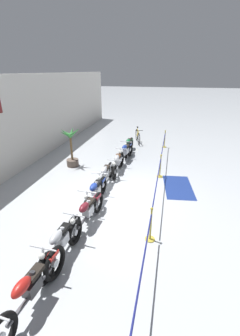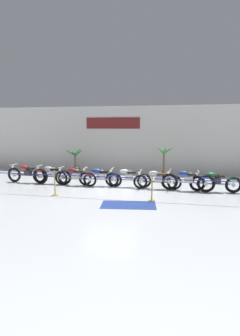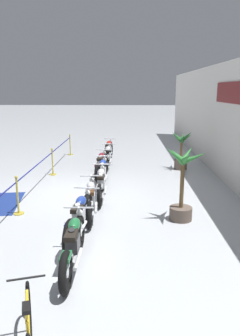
{
  "view_description": "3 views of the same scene",
  "coord_description": "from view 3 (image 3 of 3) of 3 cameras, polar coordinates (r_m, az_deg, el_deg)",
  "views": [
    {
      "loc": [
        -7.14,
        -1.65,
        4.34
      ],
      "look_at": [
        1.35,
        0.3,
        0.53
      ],
      "focal_mm": 24.0,
      "sensor_mm": 36.0,
      "label": 1
    },
    {
      "loc": [
        2.75,
        -11.51,
        2.89
      ],
      "look_at": [
        0.32,
        0.52,
        0.96
      ],
      "focal_mm": 28.0,
      "sensor_mm": 36.0,
      "label": 2
    },
    {
      "loc": [
        10.14,
        1.53,
        3.24
      ],
      "look_at": [
        0.83,
        1.32,
        1.0
      ],
      "focal_mm": 35.0,
      "sensor_mm": 36.0,
      "label": 3
    }
  ],
  "objects": [
    {
      "name": "potted_palm_left_of_row",
      "position": [
        8.34,
        10.76,
        -3.81
      ],
      "size": [
        1.07,
        1.04,
        1.95
      ],
      "color": "brown",
      "rests_on": "ground"
    },
    {
      "name": "motorcycle_silver_1",
      "position": [
        13.74,
        -2.15,
        1.88
      ],
      "size": [
        2.15,
        0.62,
        0.95
      ],
      "color": "black",
      "rests_on": "ground"
    },
    {
      "name": "ground_plane",
      "position": [
        10.75,
        -6.98,
        -4.09
      ],
      "size": [
        120.0,
        120.0,
        0.0
      ],
      "primitive_type": "plane",
      "color": "#B2B7BC"
    },
    {
      "name": "floor_banner",
      "position": [
        10.21,
        -20.09,
        -5.79
      ],
      "size": [
        2.16,
        1.34,
        0.01
      ],
      "primitive_type": "cube",
      "rotation": [
        0.0,
        0.0,
        0.13
      ],
      "color": "navy",
      "rests_on": "ground"
    },
    {
      "name": "stanchion_far_left",
      "position": [
        12.17,
        -12.48,
        1.44
      ],
      "size": [
        12.45,
        0.28,
        1.05
      ],
      "color": "gold",
      "rests_on": "ground"
    },
    {
      "name": "motorcycle_silver_5",
      "position": [
        8.58,
        -5.11,
        -5.43
      ],
      "size": [
        2.25,
        0.62,
        0.91
      ],
      "color": "black",
      "rests_on": "ground"
    },
    {
      "name": "motorcycle_blue_3",
      "position": [
        11.25,
        -3.04,
        -0.82
      ],
      "size": [
        2.22,
        0.62,
        0.92
      ],
      "color": "black",
      "rests_on": "ground"
    },
    {
      "name": "motorcycle_green_7",
      "position": [
        6.23,
        -8.1,
        -13.12
      ],
      "size": [
        2.25,
        0.62,
        0.94
      ],
      "color": "black",
      "rests_on": "ground"
    },
    {
      "name": "potted_palm_right_of_row",
      "position": [
        13.74,
        10.59,
        2.83
      ],
      "size": [
        1.21,
        0.85,
        1.68
      ],
      "color": "brown",
      "rests_on": "ground"
    },
    {
      "name": "motorcycle_silver_4",
      "position": [
        9.91,
        -3.29,
        -2.76
      ],
      "size": [
        2.26,
        0.62,
        0.92
      ],
      "color": "black",
      "rests_on": "ground"
    },
    {
      "name": "stanchion_mid_right",
      "position": [
        9.11,
        -17.35,
        -5.53
      ],
      "size": [
        0.28,
        0.28,
        1.05
      ],
      "color": "gold",
      "rests_on": "ground"
    },
    {
      "name": "motorcycle_maroon_2",
      "position": [
        12.45,
        -3.33,
        0.63
      ],
      "size": [
        2.25,
        0.62,
        0.93
      ],
      "color": "black",
      "rests_on": "ground"
    },
    {
      "name": "motorcycle_red_0",
      "position": [
        15.06,
        -2.02,
        2.99
      ],
      "size": [
        2.39,
        0.62,
        0.97
      ],
      "color": "black",
      "rests_on": "ground"
    },
    {
      "name": "stanchion_mid_left",
      "position": [
        12.94,
        -11.65,
        0.39
      ],
      "size": [
        0.28,
        0.28,
        1.05
      ],
      "color": "gold",
      "rests_on": "ground"
    },
    {
      "name": "motorcycle_blue_6",
      "position": [
        7.32,
        -7.05,
        -8.71
      ],
      "size": [
        2.39,
        0.62,
        0.97
      ],
      "color": "black",
      "rests_on": "ground"
    }
  ]
}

